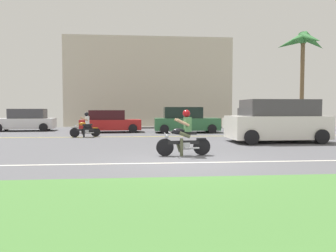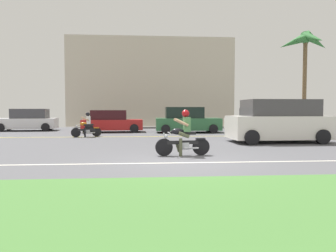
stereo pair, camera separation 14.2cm
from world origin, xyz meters
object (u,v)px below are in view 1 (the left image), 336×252
parked_car_0 (25,121)px  parked_car_2 (185,121)px  suv_nearby (277,122)px  parked_car_1 (110,122)px  parked_car_3 (255,120)px  palm_tree_0 (303,45)px  motorcyclist_distant (85,126)px  motorcyclist (184,136)px

parked_car_0 → parked_car_2: parked_car_2 is taller
suv_nearby → parked_car_0: suv_nearby is taller
parked_car_1 → parked_car_0: bearing=163.3°
parked_car_3 → suv_nearby: bearing=-103.4°
palm_tree_0 → motorcyclist_distant: (-15.65, -6.44, -5.93)m
parked_car_3 → motorcyclist: bearing=-120.2°
parked_car_3 → parked_car_1: bearing=-177.0°
suv_nearby → parked_car_1: size_ratio=1.15×
motorcyclist → parked_car_3: 13.21m
parked_car_2 → motorcyclist: bearing=-98.4°
parked_car_0 → parked_car_3: size_ratio=1.00×
parked_car_0 → motorcyclist_distant: 7.46m
parked_car_2 → parked_car_3: bearing=13.3°
motorcyclist → parked_car_1: bearing=107.4°
motorcyclist → parked_car_0: (-9.46, 12.70, 0.09)m
suv_nearby → parked_car_1: 10.86m
motorcyclist → parked_car_0: 15.84m
parked_car_3 → motorcyclist_distant: 11.79m
parked_car_1 → parked_car_2: (4.93, -0.68, 0.08)m
suv_nearby → parked_car_2: 7.20m
parked_car_0 → parked_car_1: (6.05, -1.82, -0.04)m
palm_tree_0 → motorcyclist_distant: bearing=-157.6°
parked_car_0 → suv_nearby: bearing=-31.8°
parked_car_0 → parked_car_2: size_ratio=0.99×
palm_tree_0 → motorcyclist_distant: palm_tree_0 is taller
parked_car_0 → palm_tree_0: palm_tree_0 is taller
parked_car_1 → suv_nearby: bearing=-40.5°
parked_car_0 → parked_car_2: 11.25m
suv_nearby → parked_car_2: (-3.33, 6.38, -0.18)m
motorcyclist → suv_nearby: 6.18m
motorcyclist → suv_nearby: bearing=38.3°
palm_tree_0 → parked_car_2: bearing=-160.4°
suv_nearby → parked_car_0: size_ratio=1.10×
palm_tree_0 → parked_car_1: bearing=-169.2°
suv_nearby → motorcyclist_distant: suv_nearby is taller
parked_car_0 → motorcyclist_distant: bearing=-47.1°
palm_tree_0 → motorcyclist: bearing=-129.5°
parked_car_0 → parked_car_3: bearing=-4.6°
parked_car_0 → palm_tree_0: bearing=2.7°
parked_car_3 → palm_tree_0: 7.73m
motorcyclist → suv_nearby: size_ratio=0.39×
parked_car_2 → parked_car_3: size_ratio=1.02×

